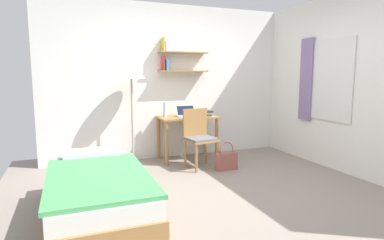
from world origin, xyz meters
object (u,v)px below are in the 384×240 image
at_px(book_stack, 206,113).
at_px(desk, 187,125).
at_px(laptop, 186,113).
at_px(water_bottle, 165,110).
at_px(bed, 98,194).
at_px(desk_chair, 199,136).
at_px(handbag, 226,160).
at_px(standing_lamp, 131,76).

bearing_deg(book_stack, desk, 173.82).
distance_m(desk, book_stack, 0.38).
xyz_separation_m(laptop, water_bottle, (-0.35, 0.06, 0.07)).
relative_size(laptop, book_stack, 1.41).
xyz_separation_m(bed, laptop, (1.60, 1.79, 0.55)).
relative_size(desk, laptop, 2.85).
xyz_separation_m(desk, desk_chair, (0.01, -0.50, -0.10)).
height_order(desk_chair, handbag, desk_chair).
xyz_separation_m(bed, standing_lamp, (0.70, 1.79, 1.17)).
xyz_separation_m(standing_lamp, laptop, (0.90, 0.00, -0.62)).
distance_m(bed, desk, 2.45).
bearing_deg(desk, water_bottle, 171.84).
bearing_deg(book_stack, water_bottle, 172.77).
bearing_deg(standing_lamp, handbag, -32.28).
bearing_deg(desk_chair, laptop, 92.95).
height_order(standing_lamp, laptop, standing_lamp).
distance_m(water_bottle, handbag, 1.31).
distance_m(bed, water_bottle, 2.32).
bearing_deg(desk_chair, handbag, -42.27).
relative_size(water_bottle, handbag, 0.56).
bearing_deg(desk_chair, book_stack, 55.45).
relative_size(laptop, water_bottle, 1.41).
distance_m(laptop, handbag, 1.08).
height_order(bed, desk, desk).
bearing_deg(handbag, book_stack, 90.06).
height_order(standing_lamp, water_bottle, standing_lamp).
bearing_deg(book_stack, desk_chair, -124.55).
xyz_separation_m(desk, book_stack, (0.33, -0.04, 0.19)).
bearing_deg(laptop, water_bottle, 170.96).
bearing_deg(handbag, water_bottle, 129.43).
bearing_deg(standing_lamp, desk, 0.47).
relative_size(laptop, handbag, 0.79).
distance_m(desk, standing_lamp, 1.23).
bearing_deg(standing_lamp, desk_chair, -28.15).
height_order(desk_chair, standing_lamp, standing_lamp).
relative_size(desk_chair, book_stack, 3.76).
xyz_separation_m(bed, water_bottle, (1.25, 1.85, 0.62)).
relative_size(water_bottle, book_stack, 1.00).
bearing_deg(standing_lamp, laptop, 0.30).
bearing_deg(desk_chair, desk, 90.78).
relative_size(bed, book_stack, 7.62).
xyz_separation_m(desk_chair, standing_lamp, (-0.93, 0.50, 0.91)).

